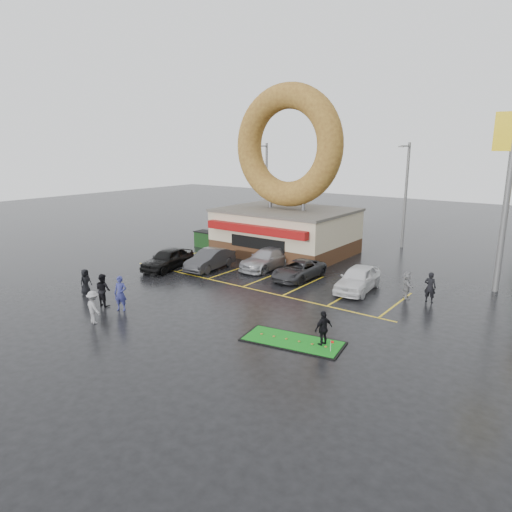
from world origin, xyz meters
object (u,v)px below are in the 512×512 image
Objects in this scene: car_black at (168,259)px; car_dgrey at (210,259)px; car_grey at (299,270)px; person_blue at (121,293)px; donut_shop at (286,199)px; streetlight_mid at (405,193)px; car_silver at (267,259)px; putting_green at (293,341)px; dumpster at (206,239)px; car_white at (358,279)px; streetlight_left at (266,186)px; shell_sign at (511,169)px; person_cameraman at (323,329)px.

car_dgrey is (2.44, 1.83, -0.04)m from car_black.
car_grey is 11.84m from person_blue.
donut_shop is 10.59m from streetlight_mid.
car_silver is 12.92m from putting_green.
car_grey is at bearing -50.32° from donut_shop.
donut_shop is at bearing 17.67° from dumpster.
car_white is 16.65m from dumpster.
donut_shop reaches higher than putting_green.
putting_green is (0.86, -8.82, -0.74)m from car_white.
donut_shop is 6.43m from car_silver.
car_silver reaches higher than car_grey.
car_dgrey is at bearing -69.44° from streetlight_left.
donut_shop reaches higher than car_black.
car_black is (3.03, -16.42, -4.01)m from streetlight_left.
shell_sign is 5.55× the size of person_blue.
person_blue is at bearing -67.43° from car_black.
streetlight_mid is 1.98× the size of car_white.
streetlight_mid is 25.93m from person_blue.
shell_sign is at bearing 179.64° from person_cameraman.
person_cameraman is at bearing -51.61° from car_grey.
shell_sign is 1.18× the size of streetlight_mid.
car_dgrey reaches higher than car_silver.
person_blue is (-8.81, -10.87, 0.18)m from car_white.
person_cameraman is 0.34× the size of putting_green.
streetlight_mid reaches higher than putting_green.
person_cameraman reaches higher than putting_green.
car_silver is 7.61m from car_white.
car_silver is 3.01× the size of person_cameraman.
car_dgrey reaches higher than car_grey.
car_dgrey is at bearing -98.50° from person_cameraman.
dumpster is at bearing -177.12° from shell_sign.
streetlight_left is at bearing 105.10° from car_dgrey.
shell_sign is 2.33× the size of car_white.
car_black is at bearing -156.94° from shell_sign.
putting_green is (13.99, -5.30, -0.73)m from car_black.
donut_shop is 8.64m from car_dgrey.
car_white is 0.93× the size of putting_green.
car_dgrey is 13.59m from putting_green.
car_silver is 13.47m from person_cameraman.
donut_shop is 2.77× the size of putting_green.
shell_sign is 5.89× the size of dumpster.
car_silver is at bearing 55.80° from person_blue.
dumpster is at bearing 143.46° from putting_green.
car_black is 0.93× the size of putting_green.
streetlight_mid reaches higher than car_dgrey.
donut_shop reaches higher than dumpster.
car_white is (-6.83, -4.98, -6.60)m from shell_sign.
car_dgrey is (-1.53, -7.64, -3.74)m from donut_shop.
donut_shop is 7.50× the size of dumpster.
car_silver reaches higher than dumpster.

